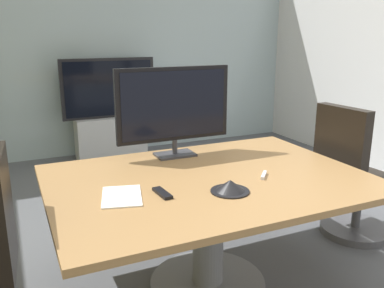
# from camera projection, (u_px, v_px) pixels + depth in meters

# --- Properties ---
(ground_plane) EXTENTS (7.71, 7.71, 0.00)m
(ground_plane) POSITION_uv_depth(u_px,v_px,m) (215.00, 272.00, 2.87)
(ground_plane) COLOR #515459
(wall_back_glass_partition) EXTENTS (5.72, 0.10, 2.78)m
(wall_back_glass_partition) POSITION_uv_depth(u_px,v_px,m) (100.00, 50.00, 5.45)
(wall_back_glass_partition) COLOR #9EB2B7
(wall_back_glass_partition) RESTS_ON ground
(conference_table) EXTENTS (1.93, 1.39, 0.76)m
(conference_table) POSITION_uv_depth(u_px,v_px,m) (208.00, 203.00, 2.58)
(conference_table) COLOR olive
(conference_table) RESTS_ON ground
(office_chair_right) EXTENTS (0.61, 0.59, 1.09)m
(office_chair_right) POSITION_uv_depth(u_px,v_px,m) (352.00, 183.00, 3.26)
(office_chair_right) COLOR #4C4C51
(office_chair_right) RESTS_ON ground
(tv_monitor) EXTENTS (0.84, 0.18, 0.64)m
(tv_monitor) POSITION_uv_depth(u_px,v_px,m) (174.00, 107.00, 2.89)
(tv_monitor) COLOR #333338
(tv_monitor) RESTS_ON conference_table
(wall_display_unit) EXTENTS (1.20, 0.36, 1.31)m
(wall_display_unit) POSITION_uv_depth(u_px,v_px,m) (111.00, 125.00, 5.39)
(wall_display_unit) COLOR #B7BABC
(wall_display_unit) RESTS_ON ground
(conference_phone) EXTENTS (0.22, 0.22, 0.07)m
(conference_phone) POSITION_uv_depth(u_px,v_px,m) (230.00, 187.00, 2.29)
(conference_phone) COLOR black
(conference_phone) RESTS_ON conference_table
(remote_control) EXTENTS (0.06, 0.17, 0.02)m
(remote_control) POSITION_uv_depth(u_px,v_px,m) (162.00, 193.00, 2.25)
(remote_control) COLOR black
(remote_control) RESTS_ON conference_table
(whiteboard_marker) EXTENTS (0.10, 0.11, 0.02)m
(whiteboard_marker) POSITION_uv_depth(u_px,v_px,m) (264.00, 175.00, 2.53)
(whiteboard_marker) COLOR silver
(whiteboard_marker) RESTS_ON conference_table
(paper_notepad) EXTENTS (0.28, 0.34, 0.01)m
(paper_notepad) POSITION_uv_depth(u_px,v_px,m) (122.00, 196.00, 2.22)
(paper_notepad) COLOR white
(paper_notepad) RESTS_ON conference_table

